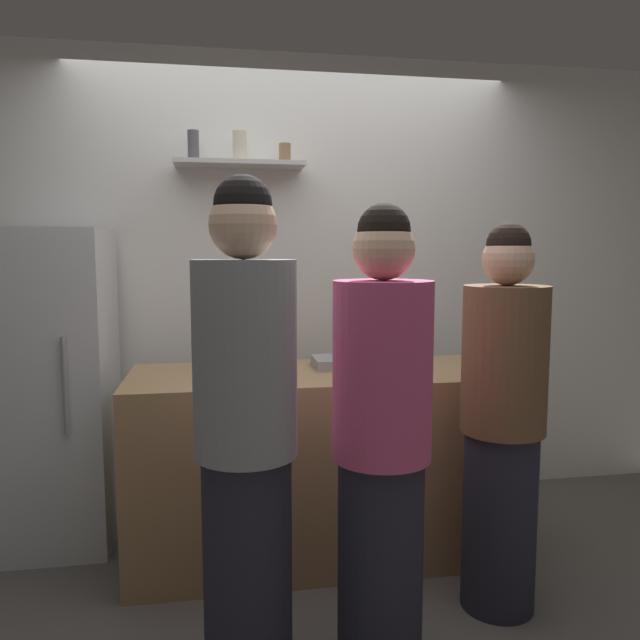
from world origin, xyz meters
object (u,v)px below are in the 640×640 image
object	(u,v)px
baking_pan	(347,362)
wine_bottle_pale_glass	(252,346)
wine_bottle_amber_glass	(480,348)
person_grey_hoodie	(246,441)
person_brown_jacket	(502,424)
refrigerator	(43,389)
water_bottle_plastic	(218,351)
person_pink_top	(382,447)
utensil_holder	(397,368)

from	to	relation	value
baking_pan	wine_bottle_pale_glass	distance (m)	0.48
baking_pan	wine_bottle_amber_glass	size ratio (longest dim) A/B	1.15
wine_bottle_amber_glass	person_grey_hoodie	world-z (taller)	person_grey_hoodie
wine_bottle_pale_glass	person_grey_hoodie	size ratio (longest dim) A/B	0.18
wine_bottle_amber_glass	person_brown_jacket	bearing A→B (deg)	-102.86
refrigerator	person_grey_hoodie	bearing A→B (deg)	-52.17
wine_bottle_pale_glass	wine_bottle_amber_glass	size ratio (longest dim) A/B	1.05
refrigerator	person_brown_jacket	xyz separation A→B (m)	(2.01, -0.94, -0.01)
water_bottle_plastic	person_brown_jacket	world-z (taller)	person_brown_jacket
wine_bottle_pale_glass	person_grey_hoodie	world-z (taller)	person_grey_hoodie
wine_bottle_pale_glass	water_bottle_plastic	bearing A→B (deg)	179.73
wine_bottle_pale_glass	person_brown_jacket	world-z (taller)	person_brown_jacket
baking_pan	wine_bottle_amber_glass	xyz separation A→B (m)	(0.61, -0.21, 0.09)
person_grey_hoodie	person_pink_top	xyz separation A→B (m)	(0.46, 0.00, -0.05)
refrigerator	wine_bottle_pale_glass	bearing A→B (deg)	-12.66
person_brown_jacket	person_pink_top	bearing A→B (deg)	-108.59
utensil_holder	wine_bottle_amber_glass	world-z (taller)	wine_bottle_amber_glass
wine_bottle_pale_glass	person_pink_top	bearing A→B (deg)	-68.96
wine_bottle_amber_glass	person_pink_top	world-z (taller)	person_pink_top
wine_bottle_amber_glass	person_brown_jacket	size ratio (longest dim) A/B	0.19
baking_pan	utensil_holder	xyz separation A→B (m)	(0.15, -0.35, 0.03)
wine_bottle_amber_glass	refrigerator	bearing A→B (deg)	167.68
person_brown_jacket	wine_bottle_pale_glass	bearing A→B (deg)	-170.77
refrigerator	person_pink_top	bearing A→B (deg)	-40.86
wine_bottle_amber_glass	person_brown_jacket	distance (m)	0.55
wine_bottle_pale_glass	person_grey_hoodie	distance (m)	1.02
refrigerator	baking_pan	bearing A→B (deg)	-9.37
baking_pan	wine_bottle_pale_glass	world-z (taller)	wine_bottle_pale_glass
refrigerator	person_pink_top	distance (m)	1.88
utensil_holder	wine_bottle_amber_glass	size ratio (longest dim) A/B	0.73
baking_pan	person_grey_hoodie	bearing A→B (deg)	-119.44
person_grey_hoodie	utensil_holder	bearing A→B (deg)	-51.37
person_pink_top	water_bottle_plastic	bearing A→B (deg)	82.31
baking_pan	person_pink_top	bearing A→B (deg)	-95.35
water_bottle_plastic	person_brown_jacket	xyz separation A→B (m)	(1.14, -0.71, -0.22)
wine_bottle_amber_glass	utensil_holder	bearing A→B (deg)	-163.64
wine_bottle_amber_glass	person_grey_hoodie	xyz separation A→B (m)	(-1.16, -0.77, -0.16)
utensil_holder	person_pink_top	distance (m)	0.70
wine_bottle_amber_glass	water_bottle_plastic	xyz separation A→B (m)	(-1.25, 0.23, -0.02)
baking_pan	utensil_holder	size ratio (longest dim) A/B	1.58
utensil_holder	person_brown_jacket	size ratio (longest dim) A/B	0.13
utensil_holder	water_bottle_plastic	world-z (taller)	same
utensil_holder	person_grey_hoodie	world-z (taller)	person_grey_hoodie
utensil_holder	water_bottle_plastic	size ratio (longest dim) A/B	1.00
person_brown_jacket	person_grey_hoodie	xyz separation A→B (m)	(-1.05, -0.29, 0.07)
person_pink_top	wine_bottle_pale_glass	bearing A→B (deg)	74.46
water_bottle_plastic	person_pink_top	xyz separation A→B (m)	(0.55, -1.00, -0.19)
person_grey_hoodie	wine_bottle_amber_glass	bearing A→B (deg)	-59.85
wine_bottle_pale_glass	wine_bottle_amber_glass	distance (m)	1.10
utensil_holder	wine_bottle_amber_glass	distance (m)	0.48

